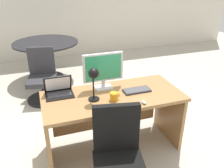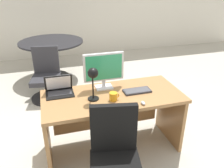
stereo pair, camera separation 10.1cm
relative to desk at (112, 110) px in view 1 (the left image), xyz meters
name	(u,v)px [view 1 (the left image)]	position (x,y,z in m)	size (l,w,h in m)	color
ground	(86,95)	(0.00, 1.45, -0.53)	(12.00, 12.00, 0.00)	#B7B2A3
back_wall	(61,0)	(0.00, 3.88, 0.87)	(10.00, 0.10, 2.80)	silver
desk	(112,110)	(0.00, 0.00, 0.00)	(1.56, 0.71, 0.75)	#9E7042
monitor	(103,69)	(-0.05, 0.16, 0.46)	(0.47, 0.16, 0.43)	silver
laptop	(59,88)	(-0.57, 0.18, 0.29)	(0.31, 0.24, 0.22)	black
keyboard	(137,90)	(0.29, -0.05, 0.23)	(0.32, 0.14, 0.02)	#2D2D33
mouse	(144,102)	(0.24, -0.33, 0.23)	(0.04, 0.07, 0.03)	#B7BABF
desk_lamp	(94,78)	(-0.23, -0.11, 0.49)	(0.12, 0.14, 0.37)	black
coffee_mug	(114,96)	(-0.03, -0.16, 0.26)	(0.11, 0.09, 0.09)	orange
office_chair	(118,165)	(-0.17, -0.69, -0.17)	(0.56, 0.57, 0.92)	black
meeting_table	(47,51)	(-0.55, 2.42, 0.06)	(1.26, 1.26, 0.77)	black
meeting_chair_near	(43,80)	(-0.71, 1.55, -0.19)	(0.56, 0.56, 0.88)	black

